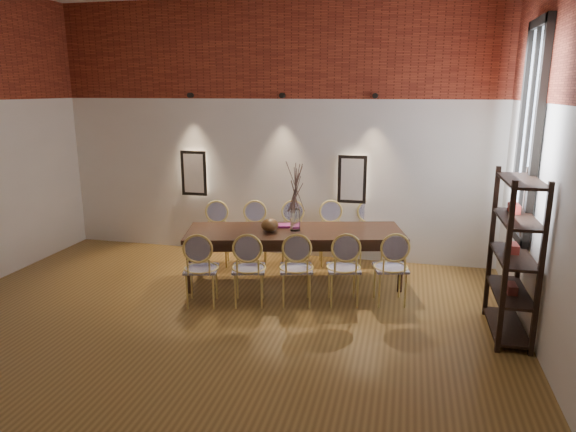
% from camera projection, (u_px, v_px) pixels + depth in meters
% --- Properties ---
extents(floor, '(7.00, 7.00, 0.02)m').
position_uv_depth(floor, '(184.00, 357.00, 5.22)').
color(floor, olive).
rests_on(floor, ground).
extents(wall_back, '(7.00, 0.10, 4.00)m').
position_uv_depth(wall_back, '(272.00, 131.00, 8.09)').
color(wall_back, silver).
rests_on(wall_back, ground).
extents(brick_band_back, '(7.00, 0.02, 1.50)m').
position_uv_depth(brick_band_back, '(270.00, 48.00, 7.73)').
color(brick_band_back, maroon).
rests_on(brick_band_back, ground).
extents(niche_left, '(0.36, 0.06, 0.66)m').
position_uv_depth(niche_left, '(195.00, 173.00, 8.45)').
color(niche_left, '#FFEAC6').
rests_on(niche_left, wall_back).
extents(niche_right, '(0.36, 0.06, 0.66)m').
position_uv_depth(niche_right, '(352.00, 179.00, 7.88)').
color(niche_right, '#FFEAC6').
rests_on(niche_right, wall_back).
extents(spot_fixture_left, '(0.08, 0.10, 0.08)m').
position_uv_depth(spot_fixture_left, '(190.00, 95.00, 8.13)').
color(spot_fixture_left, black).
rests_on(spot_fixture_left, wall_back).
extents(spot_fixture_mid, '(0.08, 0.10, 0.08)m').
position_uv_depth(spot_fixture_mid, '(282.00, 96.00, 7.79)').
color(spot_fixture_mid, black).
rests_on(spot_fixture_mid, wall_back).
extents(spot_fixture_right, '(0.08, 0.10, 0.08)m').
position_uv_depth(spot_fixture_right, '(375.00, 96.00, 7.48)').
color(spot_fixture_right, black).
rests_on(spot_fixture_right, wall_back).
extents(window_glass, '(0.02, 0.78, 2.38)m').
position_uv_depth(window_glass, '(531.00, 134.00, 5.82)').
color(window_glass, silver).
rests_on(window_glass, wall_right).
extents(window_frame, '(0.08, 0.90, 2.50)m').
position_uv_depth(window_frame, '(529.00, 134.00, 5.83)').
color(window_frame, black).
rests_on(window_frame, wall_right).
extents(window_mullion, '(0.06, 0.06, 2.40)m').
position_uv_depth(window_mullion, '(529.00, 134.00, 5.83)').
color(window_mullion, black).
rests_on(window_mullion, wall_right).
extents(dining_table, '(3.10, 1.64, 0.75)m').
position_uv_depth(dining_table, '(295.00, 256.00, 7.16)').
color(dining_table, black).
rests_on(dining_table, floor).
extents(chair_near_a, '(0.53, 0.53, 0.94)m').
position_uv_depth(chair_near_a, '(201.00, 269.00, 6.39)').
color(chair_near_a, '#E5CB69').
rests_on(chair_near_a, floor).
extents(chair_near_b, '(0.53, 0.53, 0.94)m').
position_uv_depth(chair_near_b, '(249.00, 268.00, 6.40)').
color(chair_near_b, '#E5CB69').
rests_on(chair_near_b, floor).
extents(chair_near_c, '(0.53, 0.53, 0.94)m').
position_uv_depth(chair_near_c, '(296.00, 268.00, 6.41)').
color(chair_near_c, '#E5CB69').
rests_on(chair_near_c, floor).
extents(chair_near_d, '(0.53, 0.53, 0.94)m').
position_uv_depth(chair_near_d, '(343.00, 268.00, 6.42)').
color(chair_near_d, '#E5CB69').
rests_on(chair_near_d, floor).
extents(chair_near_e, '(0.53, 0.53, 0.94)m').
position_uv_depth(chair_near_e, '(391.00, 268.00, 6.42)').
color(chair_near_e, '#E5CB69').
rests_on(chair_near_e, floor).
extents(chair_far_a, '(0.53, 0.53, 0.94)m').
position_uv_depth(chair_far_a, '(216.00, 235.00, 7.86)').
color(chair_far_a, '#E5CB69').
rests_on(chair_far_a, floor).
extents(chair_far_b, '(0.53, 0.53, 0.94)m').
position_uv_depth(chair_far_b, '(255.00, 235.00, 7.87)').
color(chair_far_b, '#E5CB69').
rests_on(chair_far_b, floor).
extents(chair_far_c, '(0.53, 0.53, 0.94)m').
position_uv_depth(chair_far_c, '(293.00, 235.00, 7.88)').
color(chair_far_c, '#E5CB69').
rests_on(chair_far_c, floor).
extents(chair_far_d, '(0.53, 0.53, 0.94)m').
position_uv_depth(chair_far_d, '(332.00, 235.00, 7.88)').
color(chair_far_d, '#E5CB69').
rests_on(chair_far_d, floor).
extents(chair_far_e, '(0.53, 0.53, 0.94)m').
position_uv_depth(chair_far_e, '(370.00, 234.00, 7.89)').
color(chair_far_e, '#E5CB69').
rests_on(chair_far_e, floor).
extents(vase, '(0.14, 0.14, 0.30)m').
position_uv_depth(vase, '(295.00, 220.00, 7.04)').
color(vase, silver).
rests_on(vase, dining_table).
extents(dried_branches, '(0.50, 0.50, 0.70)m').
position_uv_depth(dried_branches, '(295.00, 188.00, 6.93)').
color(dried_branches, brown).
rests_on(dried_branches, vase).
extents(bowl, '(0.24, 0.24, 0.18)m').
position_uv_depth(bowl, '(270.00, 225.00, 7.00)').
color(bowl, brown).
rests_on(bowl, dining_table).
extents(book, '(0.30, 0.24, 0.03)m').
position_uv_depth(book, '(286.00, 226.00, 7.26)').
color(book, '#952779').
rests_on(book, dining_table).
extents(shelving_rack, '(0.39, 1.00, 1.80)m').
position_uv_depth(shelving_rack, '(514.00, 256.00, 5.50)').
color(shelving_rack, black).
rests_on(shelving_rack, floor).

